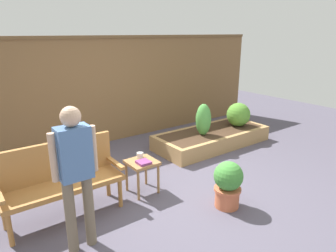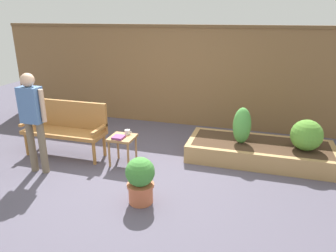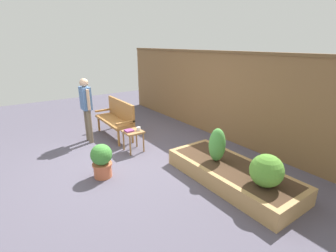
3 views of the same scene
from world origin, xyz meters
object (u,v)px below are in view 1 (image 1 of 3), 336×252
potted_boxwood (228,183)px  book_on_table (143,162)px  shrub_far_corner (238,115)px  garden_bench (60,175)px  person_by_bench (75,168)px  shrub_near_bench (203,120)px  cup_on_table (140,155)px  side_table (142,167)px

potted_boxwood → book_on_table: bearing=128.4°
shrub_far_corner → book_on_table: bearing=-164.2°
garden_bench → person_by_bench: person_by_bench is taller
potted_boxwood → shrub_near_bench: 2.08m
garden_bench → potted_boxwood: bearing=-31.6°
potted_boxwood → shrub_far_corner: (2.15, 1.72, 0.21)m
book_on_table → shrub_far_corner: (2.87, 0.81, 0.05)m
garden_bench → shrub_far_corner: bearing=8.8°
shrub_far_corner → person_by_bench: person_by_bench is taller
cup_on_table → potted_boxwood: bearing=-59.6°
cup_on_table → potted_boxwood: size_ratio=0.20×
book_on_table → person_by_bench: bearing=-152.9°
book_on_table → shrub_far_corner: 2.98m
garden_bench → cup_on_table: garden_bench is taller
shrub_near_bench → cup_on_table: bearing=-161.3°
book_on_table → shrub_near_bench: bearing=24.7°
potted_boxwood → shrub_far_corner: 2.76m
shrub_far_corner → cup_on_table: bearing=-167.8°
potted_boxwood → shrub_far_corner: bearing=38.7°
potted_boxwood → person_by_bench: bearing=168.8°
side_table → person_by_bench: bearing=-151.3°
shrub_far_corner → person_by_bench: bearing=-161.2°
book_on_table → shrub_near_bench: size_ratio=0.29×
shrub_near_bench → shrub_far_corner: (1.01, 0.00, -0.06)m
cup_on_table → shrub_near_bench: size_ratio=0.20×
book_on_table → shrub_far_corner: shrub_far_corner is taller
shrub_near_bench → person_by_bench: 3.30m
shrub_near_bench → side_table: bearing=-158.4°
shrub_far_corner → shrub_near_bench: bearing=180.0°
garden_bench → shrub_far_corner: 3.99m
cup_on_table → person_by_bench: bearing=-147.9°
book_on_table → potted_boxwood: bearing=-50.4°
garden_bench → book_on_table: (1.08, -0.20, -0.05)m
garden_bench → person_by_bench: size_ratio=0.92×
potted_boxwood → cup_on_table: bearing=120.4°
shrub_far_corner → person_by_bench: (-3.99, -1.36, 0.39)m
side_table → book_on_table: 0.13m
garden_bench → person_by_bench: 0.84m
book_on_table → person_by_bench: 1.32m
cup_on_table → shrub_near_bench: bearing=18.7°
garden_bench → book_on_table: garden_bench is taller
garden_bench → shrub_far_corner: (3.95, 0.61, 0.00)m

